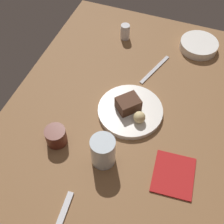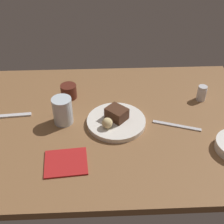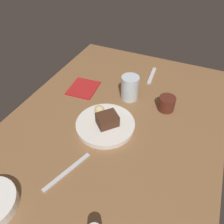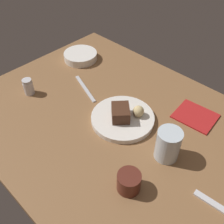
# 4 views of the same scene
# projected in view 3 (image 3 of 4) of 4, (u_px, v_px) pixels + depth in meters

# --- Properties ---
(dining_table) EXTENTS (1.20, 0.84, 0.03)m
(dining_table) POSITION_uv_depth(u_px,v_px,m) (113.00, 127.00, 0.89)
(dining_table) COLOR brown
(dining_table) RESTS_ON ground
(dessert_plate) EXTENTS (0.23, 0.23, 0.02)m
(dessert_plate) POSITION_uv_depth(u_px,v_px,m) (105.00, 125.00, 0.87)
(dessert_plate) COLOR white
(dessert_plate) RESTS_ON dining_table
(chocolate_cake_slice) EXTENTS (0.10, 0.10, 0.05)m
(chocolate_cake_slice) POSITION_uv_depth(u_px,v_px,m) (107.00, 120.00, 0.84)
(chocolate_cake_slice) COLOR #472819
(chocolate_cake_slice) RESTS_ON dessert_plate
(bread_roll) EXTENTS (0.04, 0.04, 0.04)m
(bread_roll) POSITION_uv_depth(u_px,v_px,m) (99.00, 110.00, 0.89)
(bread_roll) COLOR #DBC184
(bread_roll) RESTS_ON dessert_plate
(water_glass) EXTENTS (0.08, 0.08, 0.11)m
(water_glass) POSITION_uv_depth(u_px,v_px,m) (130.00, 88.00, 0.97)
(water_glass) COLOR silver
(water_glass) RESTS_ON dining_table
(coffee_cup) EXTENTS (0.07, 0.07, 0.06)m
(coffee_cup) POSITION_uv_depth(u_px,v_px,m) (167.00, 103.00, 0.93)
(coffee_cup) COLOR #562319
(coffee_cup) RESTS_ON dining_table
(dessert_spoon) EXTENTS (0.15, 0.03, 0.01)m
(dessert_spoon) POSITION_uv_depth(u_px,v_px,m) (152.00, 76.00, 1.14)
(dessert_spoon) COLOR silver
(dessert_spoon) RESTS_ON dining_table
(butter_knife) EXTENTS (0.18, 0.08, 0.01)m
(butter_knife) POSITION_uv_depth(u_px,v_px,m) (67.00, 171.00, 0.72)
(butter_knife) COLOR silver
(butter_knife) RESTS_ON dining_table
(folded_napkin) EXTENTS (0.16, 0.14, 0.01)m
(folded_napkin) POSITION_uv_depth(u_px,v_px,m) (83.00, 88.00, 1.06)
(folded_napkin) COLOR #B21E1E
(folded_napkin) RESTS_ON dining_table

